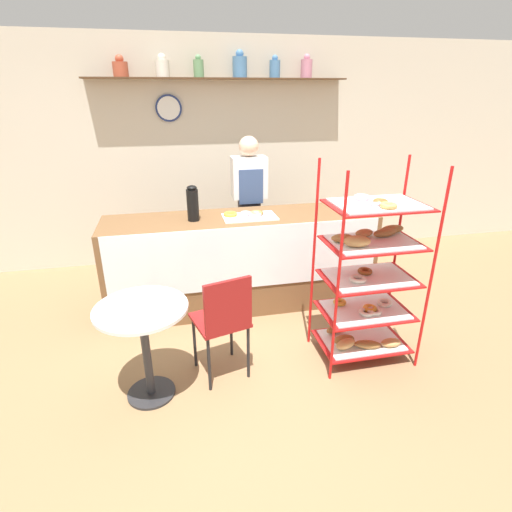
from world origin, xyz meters
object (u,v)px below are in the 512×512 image
object	(u,v)px
pastry_rack	(367,279)
donut_tray_counter	(249,215)
person_worker	(249,205)
cafe_table	(144,331)
coffee_carafe	(193,203)
cafe_chair	(224,317)

from	to	relation	value
pastry_rack	donut_tray_counter	world-z (taller)	pastry_rack
person_worker	donut_tray_counter	distance (m)	0.57
cafe_table	donut_tray_counter	world-z (taller)	donut_tray_counter
coffee_carafe	donut_tray_counter	world-z (taller)	coffee_carafe
cafe_table	donut_tray_counter	size ratio (longest dim) A/B	1.44
coffee_carafe	donut_tray_counter	distance (m)	0.55
pastry_rack	person_worker	world-z (taller)	person_worker
cafe_chair	coffee_carafe	size ratio (longest dim) A/B	2.66
cafe_chair	donut_tray_counter	bearing A→B (deg)	-125.46
pastry_rack	cafe_chair	xyz separation A→B (m)	(-1.16, -0.06, -0.17)
pastry_rack	cafe_table	size ratio (longest dim) A/B	2.19
pastry_rack	cafe_chair	world-z (taller)	pastry_rack
cafe_table	cafe_chair	world-z (taller)	cafe_chair
donut_tray_counter	person_worker	bearing A→B (deg)	78.35
cafe_table	cafe_chair	bearing A→B (deg)	6.74
donut_tray_counter	cafe_chair	bearing A→B (deg)	-110.33
coffee_carafe	cafe_table	bearing A→B (deg)	-110.82
pastry_rack	donut_tray_counter	distance (m)	1.32
coffee_carafe	donut_tray_counter	size ratio (longest dim) A/B	0.65
cafe_table	cafe_chair	distance (m)	0.58
person_worker	donut_tray_counter	xyz separation A→B (m)	(-0.11, -0.56, 0.06)
cafe_chair	donut_tray_counter	distance (m)	1.27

